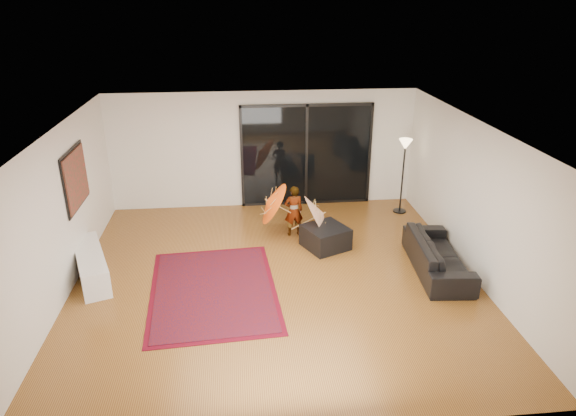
{
  "coord_description": "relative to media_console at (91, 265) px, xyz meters",
  "views": [
    {
      "loc": [
        -0.58,
        -7.92,
        4.67
      ],
      "look_at": [
        0.28,
        0.58,
        1.1
      ],
      "focal_mm": 32.0,
      "sensor_mm": 36.0,
      "label": 1
    }
  ],
  "objects": [
    {
      "name": "child",
      "position": [
        3.76,
        1.38,
        0.3
      ],
      "size": [
        0.42,
        0.3,
        1.08
      ],
      "primitive_type": "imported",
      "rotation": [
        0.0,
        0.0,
        3.27
      ],
      "color": "#999999",
      "rests_on": "floor"
    },
    {
      "name": "media_console",
      "position": [
        0.0,
        0.0,
        0.0
      ],
      "size": [
        1.02,
        1.8,
        0.49
      ],
      "primitive_type": "cube",
      "rotation": [
        0.0,
        0.0,
        0.35
      ],
      "color": "white",
      "rests_on": "floor"
    },
    {
      "name": "wall_back",
      "position": [
        3.25,
        3.13,
        1.11
      ],
      "size": [
        7.0,
        0.0,
        7.0
      ],
      "primitive_type": "plane",
      "rotation": [
        1.57,
        0.0,
        0.0
      ],
      "color": "silver",
      "rests_on": "floor"
    },
    {
      "name": "parasol_white",
      "position": [
        4.36,
        1.23,
        0.26
      ],
      "size": [
        0.61,
        0.99,
        0.99
      ],
      "rotation": [
        0.0,
        1.11,
        0.0
      ],
      "color": "white",
      "rests_on": "floor"
    },
    {
      "name": "speaker",
      "position": [
        0.0,
        0.14,
        -0.07
      ],
      "size": [
        0.39,
        0.39,
        0.35
      ],
      "primitive_type": "cube",
      "rotation": [
        0.0,
        0.0,
        0.32
      ],
      "color": "#424244",
      "rests_on": "floor"
    },
    {
      "name": "ottoman",
      "position": [
        4.33,
        0.73,
        -0.02
      ],
      "size": [
        1.02,
        1.02,
        0.44
      ],
      "primitive_type": "cube",
      "rotation": [
        0.0,
        0.0,
        0.43
      ],
      "color": "black",
      "rests_on": "floor"
    },
    {
      "name": "floor",
      "position": [
        3.25,
        -0.37,
        -0.24
      ],
      "size": [
        7.0,
        7.0,
        0.0
      ],
      "primitive_type": "plane",
      "color": "olive",
      "rests_on": "ground"
    },
    {
      "name": "ceiling",
      "position": [
        3.25,
        -0.37,
        2.46
      ],
      "size": [
        7.0,
        7.0,
        0.0
      ],
      "primitive_type": "plane",
      "rotation": [
        3.14,
        0.0,
        0.0
      ],
      "color": "white",
      "rests_on": "wall_back"
    },
    {
      "name": "wall_right",
      "position": [
        6.75,
        -0.37,
        1.11
      ],
      "size": [
        0.0,
        7.0,
        7.0
      ],
      "primitive_type": "plane",
      "rotation": [
        1.57,
        0.0,
        -1.57
      ],
      "color": "silver",
      "rests_on": "floor"
    },
    {
      "name": "persian_rug",
      "position": [
        2.16,
        -0.67,
        -0.23
      ],
      "size": [
        2.3,
        3.08,
        0.02
      ],
      "rotation": [
        0.0,
        0.0,
        0.07
      ],
      "color": "#510615",
      "rests_on": "floor"
    },
    {
      "name": "sofa",
      "position": [
        6.2,
        -0.37,
        0.06
      ],
      "size": [
        0.99,
        2.15,
        0.61
      ],
      "primitive_type": "imported",
      "rotation": [
        0.0,
        0.0,
        1.49
      ],
      "color": "black",
      "rests_on": "floor"
    },
    {
      "name": "wall_front",
      "position": [
        3.25,
        -3.87,
        1.11
      ],
      "size": [
        7.0,
        0.0,
        7.0
      ],
      "primitive_type": "plane",
      "rotation": [
        -1.57,
        0.0,
        0.0
      ],
      "color": "silver",
      "rests_on": "floor"
    },
    {
      "name": "sliding_door",
      "position": [
        4.25,
        3.09,
        0.96
      ],
      "size": [
        3.06,
        0.07,
        2.4
      ],
      "color": "black",
      "rests_on": "wall_back"
    },
    {
      "name": "painting",
      "position": [
        -0.21,
        0.63,
        1.41
      ],
      "size": [
        0.04,
        1.28,
        1.08
      ],
      "color": "black",
      "rests_on": "wall_left"
    },
    {
      "name": "floor_lamp",
      "position": [
        6.35,
        2.35,
        1.12
      ],
      "size": [
        0.3,
        0.3,
        1.73
      ],
      "color": "black",
      "rests_on": "floor"
    },
    {
      "name": "wall_left",
      "position": [
        -0.25,
        -0.37,
        1.11
      ],
      "size": [
        0.0,
        7.0,
        7.0
      ],
      "primitive_type": "plane",
      "rotation": [
        1.57,
        0.0,
        1.57
      ],
      "color": "silver",
      "rests_on": "floor"
    },
    {
      "name": "parasol_orange",
      "position": [
        3.21,
        1.33,
        0.49
      ],
      "size": [
        0.63,
        0.92,
        0.91
      ],
      "rotation": [
        0.0,
        -1.02,
        0.0
      ],
      "color": "#E9500C",
      "rests_on": "child"
    }
  ]
}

